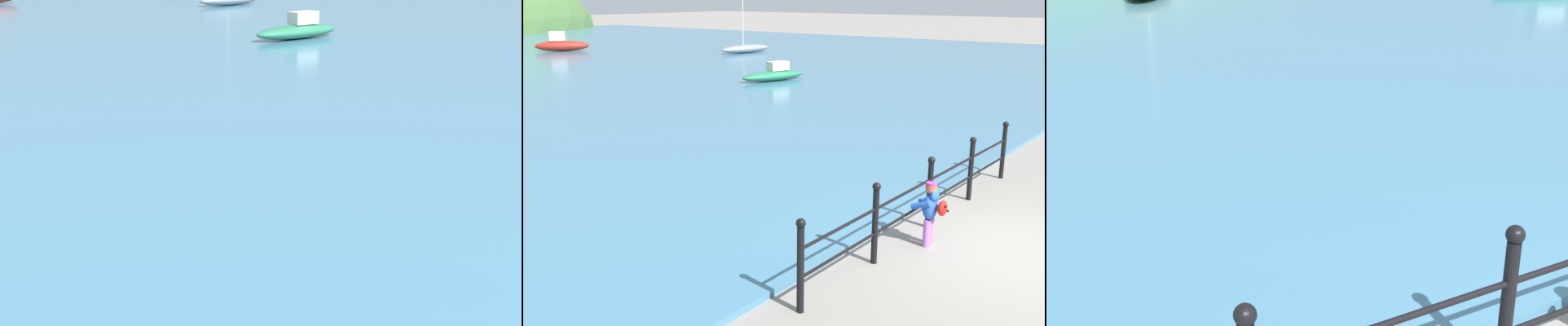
% 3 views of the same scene
% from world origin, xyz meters
% --- Properties ---
extents(boat_nearest_quay, '(3.38, 1.63, 0.82)m').
position_xyz_m(boat_nearest_quay, '(11.96, 14.28, 0.36)').
color(boat_nearest_quay, '#287551').
rests_on(boat_nearest_quay, water).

